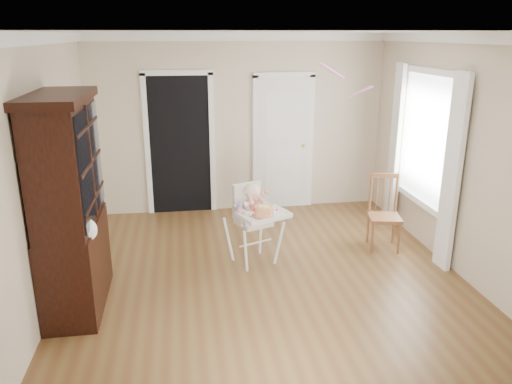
{
  "coord_description": "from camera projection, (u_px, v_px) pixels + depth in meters",
  "views": [
    {
      "loc": [
        -0.89,
        -5.04,
        2.69
      ],
      "look_at": [
        -0.05,
        0.39,
        0.93
      ],
      "focal_mm": 35.0,
      "sensor_mm": 36.0,
      "label": 1
    }
  ],
  "objects": [
    {
      "name": "sippy_cup",
      "position": [
        239.0,
        209.0,
        5.73
      ],
      "size": [
        0.07,
        0.07,
        0.16
      ],
      "rotation": [
        0.0,
        0.0,
        0.39
      ],
      "color": "pink",
      "rests_on": "high_chair"
    },
    {
      "name": "china_cabinet",
      "position": [
        70.0,
        205.0,
        4.86
      ],
      "size": [
        0.57,
        1.28,
        2.17
      ],
      "color": "black",
      "rests_on": "floor"
    },
    {
      "name": "ceiling",
      "position": [
        267.0,
        32.0,
        4.87
      ],
      "size": [
        5.0,
        5.0,
        0.0
      ],
      "primitive_type": "plane",
      "rotation": [
        3.14,
        0.0,
        0.0
      ],
      "color": "white",
      "rests_on": "wall_back"
    },
    {
      "name": "baby",
      "position": [
        253.0,
        203.0,
        5.93
      ],
      "size": [
        0.33,
        0.25,
        0.46
      ],
      "rotation": [
        0.0,
        0.0,
        0.39
      ],
      "color": "beige",
      "rests_on": "high_chair"
    },
    {
      "name": "streamer",
      "position": [
        333.0,
        71.0,
        5.31
      ],
      "size": [
        0.16,
        0.48,
        0.15
      ],
      "primitive_type": null,
      "rotation": [
        0.26,
        0.0,
        0.27
      ],
      "color": "pink",
      "rests_on": "ceiling"
    },
    {
      "name": "floor",
      "position": [
        266.0,
        280.0,
        5.69
      ],
      "size": [
        5.0,
        5.0,
        0.0
      ],
      "primitive_type": "plane",
      "color": "brown",
      "rests_on": "ground"
    },
    {
      "name": "high_chair",
      "position": [
        254.0,
        215.0,
        5.95
      ],
      "size": [
        0.78,
        0.86,
        0.99
      ],
      "rotation": [
        0.0,
        0.0,
        0.39
      ],
      "color": "white",
      "rests_on": "floor"
    },
    {
      "name": "crown_molding",
      "position": [
        267.0,
        38.0,
        4.89
      ],
      "size": [
        4.5,
        5.0,
        0.12
      ],
      "primitive_type": null,
      "color": "white",
      "rests_on": "ceiling"
    },
    {
      "name": "doorway",
      "position": [
        180.0,
        142.0,
        7.57
      ],
      "size": [
        1.06,
        0.05,
        2.22
      ],
      "color": "black",
      "rests_on": "wall_back"
    },
    {
      "name": "window_right",
      "position": [
        423.0,
        148.0,
        6.37
      ],
      "size": [
        0.13,
        1.84,
        2.3
      ],
      "color": "white",
      "rests_on": "wall_right"
    },
    {
      "name": "wall_left",
      "position": [
        44.0,
        174.0,
        4.96
      ],
      "size": [
        0.0,
        5.0,
        5.0
      ],
      "primitive_type": "plane",
      "rotation": [
        1.57,
        0.0,
        1.57
      ],
      "color": "beige",
      "rests_on": "floor"
    },
    {
      "name": "wall_back",
      "position": [
        238.0,
        125.0,
        7.64
      ],
      "size": [
        4.5,
        0.0,
        4.5
      ],
      "primitive_type": "plane",
      "rotation": [
        1.57,
        0.0,
        0.0
      ],
      "color": "beige",
      "rests_on": "floor"
    },
    {
      "name": "cake",
      "position": [
        263.0,
        211.0,
        5.67
      ],
      "size": [
        0.27,
        0.27,
        0.12
      ],
      "color": "silver",
      "rests_on": "high_chair"
    },
    {
      "name": "wall_right",
      "position": [
        463.0,
        158.0,
        5.61
      ],
      "size": [
        0.0,
        5.0,
        5.0
      ],
      "primitive_type": "plane",
      "rotation": [
        1.57,
        0.0,
        -1.57
      ],
      "color": "beige",
      "rests_on": "floor"
    },
    {
      "name": "dining_chair",
      "position": [
        384.0,
        215.0,
        6.44
      ],
      "size": [
        0.46,
        0.46,
        0.96
      ],
      "rotation": [
        0.0,
        0.0,
        -0.21
      ],
      "color": "brown",
      "rests_on": "floor"
    },
    {
      "name": "closet_door",
      "position": [
        283.0,
        144.0,
        7.82
      ],
      "size": [
        0.96,
        0.09,
        2.13
      ],
      "color": "white",
      "rests_on": "wall_back"
    }
  ]
}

